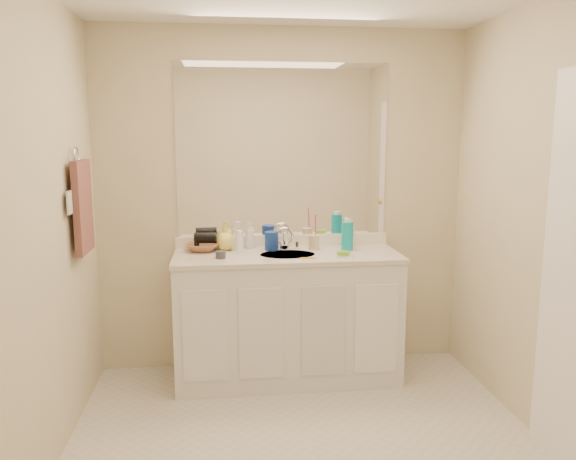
{
  "coord_description": "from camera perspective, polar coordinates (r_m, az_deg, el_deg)",
  "views": [
    {
      "loc": [
        -0.43,
        -2.64,
        1.68
      ],
      "look_at": [
        0.0,
        0.97,
        1.05
      ],
      "focal_mm": 35.0,
      "sensor_mm": 36.0,
      "label": 1
    }
  ],
  "objects": [
    {
      "name": "floor",
      "position": [
        3.16,
        2.25,
        -22.29
      ],
      "size": [
        2.6,
        2.6,
        0.0
      ],
      "primitive_type": "cube",
      "color": "beige",
      "rests_on": "ground"
    },
    {
      "name": "wall_back",
      "position": [
        4.0,
        -0.55,
        2.91
      ],
      "size": [
        2.6,
        0.02,
        2.4
      ],
      "primitive_type": "cube",
      "color": "beige",
      "rests_on": "floor"
    },
    {
      "name": "wall_front",
      "position": [
        1.49,
        10.49,
        -9.19
      ],
      "size": [
        2.6,
        0.02,
        2.4
      ],
      "primitive_type": "cube",
      "color": "beige",
      "rests_on": "floor"
    },
    {
      "name": "wall_left",
      "position": [
        2.83,
        -24.6,
        -0.89
      ],
      "size": [
        0.02,
        2.6,
        2.4
      ],
      "primitive_type": "cube",
      "color": "beige",
      "rests_on": "floor"
    },
    {
      "name": "wall_right",
      "position": [
        3.2,
        26.09,
        0.15
      ],
      "size": [
        0.02,
        2.6,
        2.4
      ],
      "primitive_type": "cube",
      "color": "beige",
      "rests_on": "floor"
    },
    {
      "name": "vanity_cabinet",
      "position": [
        3.9,
        -0.09,
        -8.95
      ],
      "size": [
        1.5,
        0.55,
        0.85
      ],
      "primitive_type": "cube",
      "color": "silver",
      "rests_on": "floor"
    },
    {
      "name": "countertop",
      "position": [
        3.78,
        -0.09,
        -2.63
      ],
      "size": [
        1.52,
        0.57,
        0.03
      ],
      "primitive_type": "cube",
      "color": "silver",
      "rests_on": "vanity_cabinet"
    },
    {
      "name": "backsplash",
      "position": [
        4.03,
        -0.52,
        -1.07
      ],
      "size": [
        1.52,
        0.03,
        0.08
      ],
      "primitive_type": "cube",
      "color": "white",
      "rests_on": "countertop"
    },
    {
      "name": "sink_basin",
      "position": [
        3.76,
        -0.05,
        -2.65
      ],
      "size": [
        0.37,
        0.37,
        0.02
      ],
      "primitive_type": "cylinder",
      "color": "beige",
      "rests_on": "countertop"
    },
    {
      "name": "faucet",
      "position": [
        3.93,
        -0.36,
        -1.13
      ],
      "size": [
        0.02,
        0.02,
        0.11
      ],
      "primitive_type": "cylinder",
      "color": "silver",
      "rests_on": "countertop"
    },
    {
      "name": "mirror",
      "position": [
        3.96,
        -0.55,
        8.07
      ],
      "size": [
        1.48,
        0.01,
        1.2
      ],
      "primitive_type": "cube",
      "color": "white",
      "rests_on": "wall_back"
    },
    {
      "name": "blue_mug",
      "position": [
        3.88,
        -1.67,
        -1.11
      ],
      "size": [
        0.13,
        0.13,
        0.13
      ],
      "primitive_type": "cylinder",
      "rotation": [
        0.0,
        0.0,
        -0.42
      ],
      "color": "navy",
      "rests_on": "countertop"
    },
    {
      "name": "tan_cup",
      "position": [
        3.91,
        2.65,
        -1.26
      ],
      "size": [
        0.1,
        0.1,
        0.1
      ],
      "primitive_type": "cylinder",
      "rotation": [
        0.0,
        0.0,
        -0.43
      ],
      "color": "beige",
      "rests_on": "countertop"
    },
    {
      "name": "toothbrush",
      "position": [
        3.89,
        2.81,
        0.18
      ],
      "size": [
        0.02,
        0.04,
        0.2
      ],
      "primitive_type": "cylinder",
      "rotation": [
        0.14,
        0.0,
        -0.18
      ],
      "color": "#E83D6C",
      "rests_on": "tan_cup"
    },
    {
      "name": "mouthwash_bottle",
      "position": [
        3.91,
        6.04,
        -0.6
      ],
      "size": [
        0.11,
        0.11,
        0.19
      ],
      "primitive_type": "cylinder",
      "rotation": [
        0.0,
        0.0,
        0.42
      ],
      "color": "#0EA6B1",
      "rests_on": "countertop"
    },
    {
      "name": "clear_pump_bottle",
      "position": [
        4.01,
        6.39,
        -0.67
      ],
      "size": [
        0.07,
        0.07,
        0.15
      ],
      "primitive_type": "cylinder",
      "rotation": [
        0.0,
        0.0,
        -0.21
      ],
      "color": "white",
      "rests_on": "countertop"
    },
    {
      "name": "soap_dish",
      "position": [
        3.69,
        5.61,
        -2.66
      ],
      "size": [
        0.1,
        0.08,
        0.01
      ],
      "primitive_type": "cube",
      "rotation": [
        0.0,
        0.0,
        -0.1
      ],
      "color": "white",
      "rests_on": "countertop"
    },
    {
      "name": "green_soap",
      "position": [
        3.69,
        5.61,
        -2.38
      ],
      "size": [
        0.08,
        0.06,
        0.03
      ],
      "primitive_type": "cube",
      "rotation": [
        0.0,
        0.0,
        0.03
      ],
      "color": "#7DBE2E",
      "rests_on": "soap_dish"
    },
    {
      "name": "orange_comb",
      "position": [
        3.64,
        2.09,
        -2.87
      ],
      "size": [
        0.11,
        0.03,
        0.0
      ],
      "primitive_type": "cube",
      "rotation": [
        0.0,
        0.0,
        -0.09
      ],
      "color": "orange",
      "rests_on": "countertop"
    },
    {
      "name": "dark_jar",
      "position": [
        3.66,
        -6.86,
        -2.51
      ],
      "size": [
        0.07,
        0.07,
        0.05
      ],
      "primitive_type": "cylinder",
      "rotation": [
        0.0,
        0.0,
        -0.07
      ],
      "color": "#35363D",
      "rests_on": "countertop"
    },
    {
      "name": "extra_white_bottle",
      "position": [
        3.81,
        -4.94,
        -1.19
      ],
      "size": [
        0.06,
        0.06,
        0.15
      ],
      "primitive_type": "cylinder",
      "rotation": [
        0.0,
        0.0,
        0.35
      ],
      "color": "white",
      "rests_on": "countertop"
    },
    {
      "name": "soap_bottle_white",
      "position": [
        3.96,
        -3.87,
        -0.55
      ],
      "size": [
        0.09,
        0.09,
        0.18
      ],
      "primitive_type": "imported",
      "rotation": [
        0.0,
        0.0,
        -0.41
      ],
      "color": "white",
      "rests_on": "countertop"
    },
    {
      "name": "soap_bottle_cream",
      "position": [
        3.91,
        -5.44,
        -0.94
      ],
      "size": [
        0.09,
        0.09,
        0.15
      ],
      "primitive_type": "imported",
      "rotation": [
        0.0,
        0.0,
        0.35
      ],
      "color": "beige",
      "rests_on": "countertop"
    },
    {
      "name": "soap_bottle_yellow",
      "position": [
        3.91,
        -6.39,
        -0.78
      ],
      "size": [
        0.18,
        0.18,
        0.17
      ],
      "primitive_type": "imported",
      "rotation": [
        0.0,
        0.0,
        0.42
      ],
      "color": "#EEE05C",
      "rests_on": "countertop"
    },
    {
      "name": "wicker_basket",
      "position": [
        3.9,
        -8.66,
        -1.71
      ],
      "size": [
        0.27,
        0.27,
        0.06
      ],
      "primitive_type": "imported",
      "rotation": [
        0.0,
        0.0,
        -0.22
      ],
      "color": "#965E3C",
      "rests_on": "countertop"
    },
    {
      "name": "hair_dryer",
      "position": [
        3.89,
        -8.39,
        -0.81
      ],
      "size": [
        0.15,
        0.09,
        0.07
      ],
      "primitive_type": "cylinder",
      "rotation": [
        0.0,
        1.57,
        -0.07
      ],
      "color": "black",
      "rests_on": "wicker_basket"
    },
    {
      "name": "towel_ring",
      "position": [
        3.52,
        -20.73,
        7.06
      ],
      "size": [
        0.01,
        0.11,
        0.11
      ],
      "primitive_type": "torus",
      "rotation": [
        0.0,
        1.57,
        0.0
      ],
      "color": "silver",
      "rests_on": "wall_left"
    },
    {
      "name": "hand_towel",
      "position": [
        3.54,
        -20.12,
        2.23
      ],
      "size": [
        0.04,
        0.32,
        0.55
      ],
      "primitive_type": "cube",
      "color": "#55312D",
      "rests_on": "towel_ring"
    },
    {
      "name": "switch_plate",
      "position": [
        3.35,
        -21.31,
        2.61
      ],
      "size": [
        0.01,
        0.08,
        0.13
      ],
      "primitive_type": "cube",
      "color": "white",
      "rests_on": "wall_left"
    }
  ]
}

